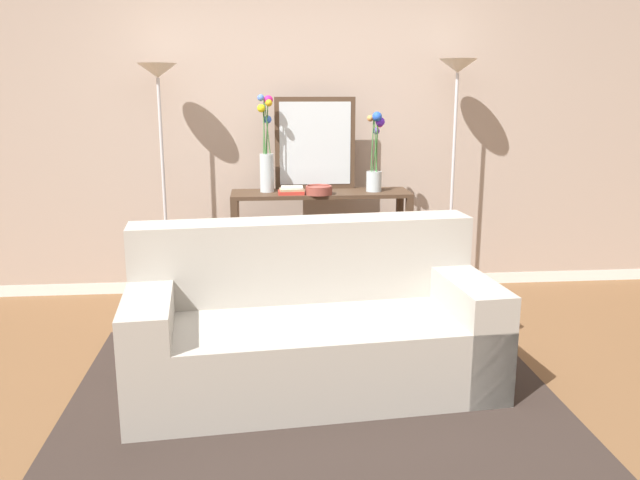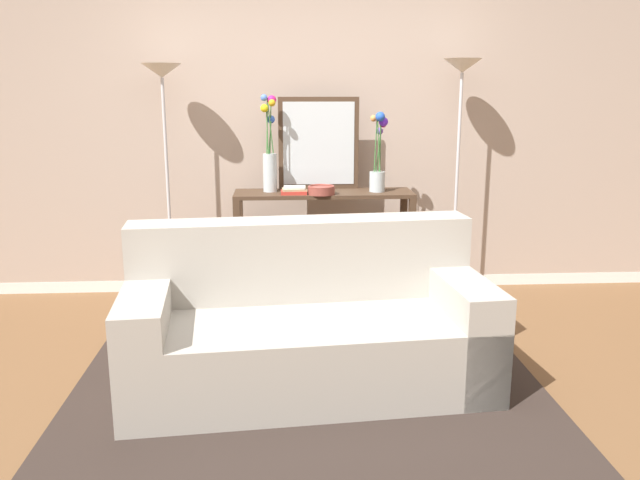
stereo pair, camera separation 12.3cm
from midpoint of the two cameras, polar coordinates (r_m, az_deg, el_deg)
name	(u,v)px [view 2 (the right image)]	position (r m, az deg, el deg)	size (l,w,h in m)	color
ground_plane	(312,392)	(3.64, 0.29, -13.18)	(16.00, 16.00, 0.02)	brown
back_wall	(299,106)	(5.18, -1.12, 11.67)	(12.00, 0.15, 2.94)	white
area_rug	(309,394)	(3.58, 0.08, -13.35)	(2.56, 2.02, 0.01)	#332823
couch	(307,329)	(3.60, -0.16, -7.84)	(2.01, 1.05, 0.88)	#ADA89E
console_table	(324,227)	(4.86, 1.05, 1.13)	(1.31, 0.38, 0.86)	#473323
floor_lamp_left	(164,118)	(4.86, -12.78, 10.39)	(0.28, 0.28, 1.77)	silver
floor_lamp_right	(460,113)	(5.00, 12.88, 10.79)	(0.28, 0.28, 1.81)	silver
wall_mirror	(319,143)	(4.92, 0.61, 8.46)	(0.60, 0.02, 0.68)	#473323
vase_tall_flowers	(270,156)	(4.80, -3.69, 7.36)	(0.11, 0.11, 0.70)	silver
vase_short_flowers	(378,161)	(4.81, 5.87, 6.88)	(0.13, 0.13, 0.58)	silver
fruit_bowl	(321,190)	(4.68, 0.88, 4.41)	(0.19, 0.19, 0.06)	brown
book_stack	(294,190)	(4.70, -1.53, 4.36)	(0.19, 0.13, 0.06)	#BC3328
book_row_under_console	(273,296)	(4.98, -3.41, -4.94)	(0.32, 0.18, 0.13)	slate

